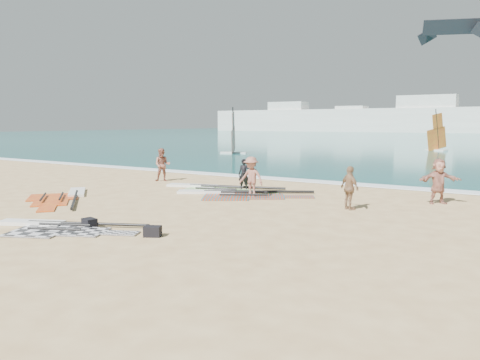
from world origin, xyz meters
The scene contains 17 objects.
ground centered at (0.00, 0.00, 0.00)m, with size 300.00×300.00×0.00m, color #D7BA7E.
surf_line centered at (0.00, 12.30, 0.00)m, with size 300.00×1.20×0.04m, color white.
far_town centered at (-15.72, 150.00, 4.49)m, with size 160.00×8.00×12.00m.
rig_grey centered at (-1.13, -2.56, 0.05)m, with size 4.94×3.15×0.19m.
rig_green centered at (-2.07, 7.00, 0.05)m, with size 6.14×3.36×0.20m.
rig_orange centered at (-0.14, 5.97, 0.05)m, with size 6.12×4.33×0.20m.
rig_red centered at (-5.89, 1.42, 0.05)m, with size 4.78×4.91×0.20m.
gear_bag_near centered at (2.12, -1.64, 0.15)m, with size 0.47×0.34×0.30m, color black.
gear_bag_far centered at (-0.36, -1.81, 0.14)m, with size 0.46×0.32×0.28m, color black.
person_wetsuit centered at (-0.58, 7.58, 0.75)m, with size 0.55×0.36×1.51m, color black.
beachgoer_left centered at (-6.23, 8.10, 0.91)m, with size 0.89×0.69×1.82m, color #9B5D49.
beachgoer_mid centered at (0.86, 5.89, 0.89)m, with size 1.15×0.66×1.78m, color #9C6251.
beachgoer_back centered at (5.44, 5.38, 0.82)m, with size 0.96×0.40×1.64m, color #946F4E.
beachgoer_right centered at (7.98, 8.56, 0.91)m, with size 1.70×0.54×1.83m, color tan.
windsurfer_left centered at (-15.71, 29.61, 1.39)m, with size 2.74×2.96×4.88m.
windsurfer_centre centered at (1.39, 45.96, 1.37)m, with size 2.66×2.80×4.82m.
kitesurf_kite centered at (3.16, 42.22, 12.79)m, with size 6.81×3.09×2.38m.
Camera 1 is at (11.25, -11.29, 3.23)m, focal length 35.00 mm.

